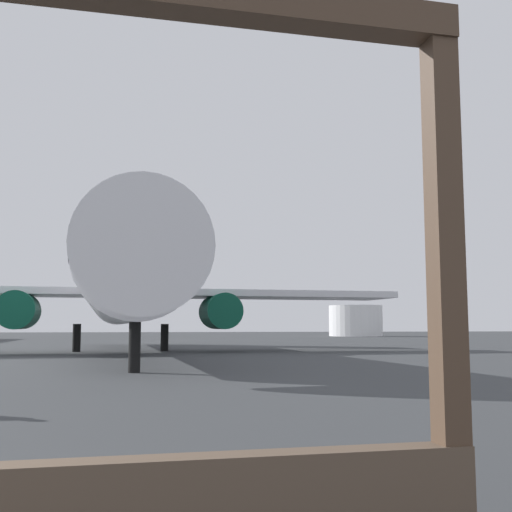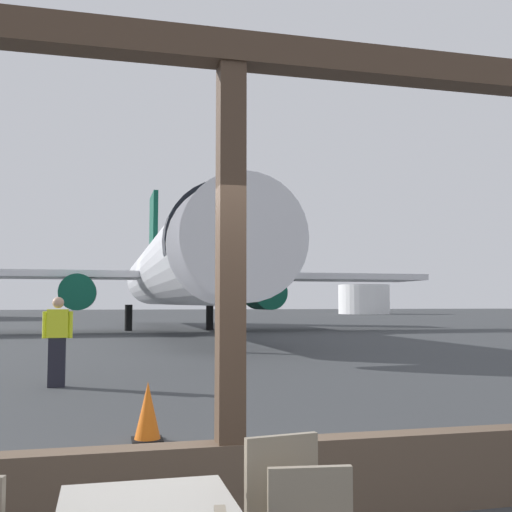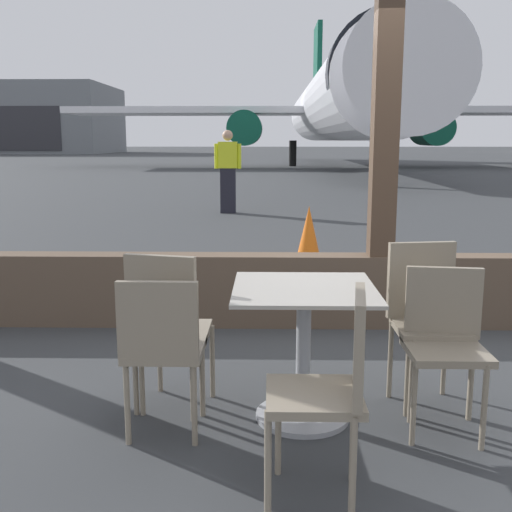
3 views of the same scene
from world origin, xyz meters
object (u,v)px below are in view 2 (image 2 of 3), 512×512
Objects in this scene: airplane at (175,270)px; traffic_cone at (148,413)px; ground_crew_worker at (57,340)px; fuel_storage_tank at (364,299)px.

airplane reaches higher than traffic_cone.
ground_crew_worker is 0.23× the size of fuel_storage_tank.
traffic_cone is (-3.30, -26.97, -3.15)m from airplane.
airplane is 27.36m from traffic_cone.
airplane reaches higher than fuel_storage_tank.
airplane reaches higher than ground_crew_worker.
airplane is 20.66× the size of ground_crew_worker.
fuel_storage_tank is at bearing 62.15° from ground_crew_worker.
airplane is at bearing -123.57° from fuel_storage_tank.
ground_crew_worker is 5.38m from traffic_cone.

